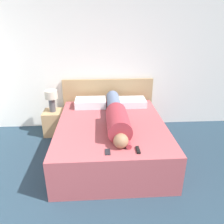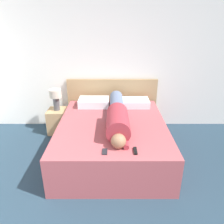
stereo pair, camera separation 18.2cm
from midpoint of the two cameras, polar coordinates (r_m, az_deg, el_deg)
wall_back at (r=4.32m, az=-1.26°, el=12.72°), size 5.92×0.06×2.60m
bed at (r=3.57m, az=1.46°, el=-7.00°), size 1.67×2.01×0.57m
headboard at (r=4.47m, az=1.15°, el=2.38°), size 1.79×0.04×1.00m
nightstand at (r=4.40m, az=-12.79°, el=-2.30°), size 0.37×0.39×0.47m
table_lamp at (r=4.21m, az=-13.39°, el=3.95°), size 0.23×0.23×0.41m
person_lying at (r=3.35m, az=2.90°, el=-0.94°), size 0.32×1.73×0.32m
pillow_near_headboard at (r=4.09m, az=-3.54°, el=2.53°), size 0.56×0.37×0.14m
pillow_second at (r=4.12m, az=7.12°, el=2.43°), size 0.53×0.37×0.13m
tv_remote at (r=2.75m, az=7.98°, el=-10.03°), size 0.04×0.15×0.02m
cell_phone at (r=2.72m, az=-0.03°, el=-10.36°), size 0.06×0.13×0.01m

